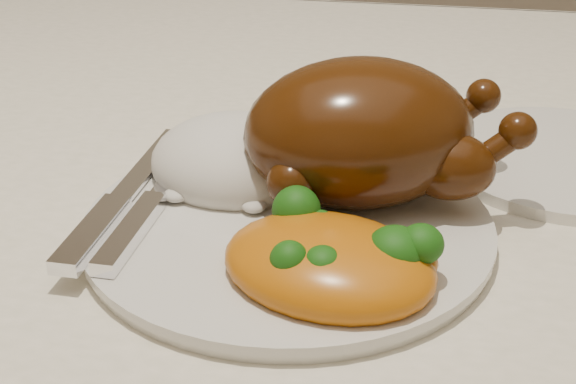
% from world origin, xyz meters
% --- Properties ---
extents(dining_table, '(1.60, 0.90, 0.76)m').
position_xyz_m(dining_table, '(0.00, 0.00, 0.67)').
color(dining_table, brown).
rests_on(dining_table, floor).
extents(tablecloth, '(1.73, 1.03, 0.18)m').
position_xyz_m(tablecloth, '(0.00, 0.00, 0.74)').
color(tablecloth, white).
rests_on(tablecloth, dining_table).
extents(dinner_plate, '(0.31, 0.31, 0.01)m').
position_xyz_m(dinner_plate, '(-0.00, -0.09, 0.77)').
color(dinner_plate, silver).
rests_on(dinner_plate, tablecloth).
extents(side_plate, '(0.25, 0.25, 0.01)m').
position_xyz_m(side_plate, '(0.18, 0.05, 0.77)').
color(side_plate, silver).
rests_on(side_plate, tablecloth).
extents(roast_chicken, '(0.20, 0.16, 0.10)m').
position_xyz_m(roast_chicken, '(0.04, -0.04, 0.82)').
color(roast_chicken, '#451E07').
rests_on(roast_chicken, dinner_plate).
extents(rice_mound, '(0.13, 0.12, 0.06)m').
position_xyz_m(rice_mound, '(-0.05, -0.03, 0.79)').
color(rice_mound, white).
rests_on(rice_mound, dinner_plate).
extents(mac_and_cheese, '(0.14, 0.12, 0.05)m').
position_xyz_m(mac_and_cheese, '(0.04, -0.15, 0.79)').
color(mac_and_cheese, orange).
rests_on(mac_and_cheese, dinner_plate).
extents(cutlery, '(0.04, 0.20, 0.01)m').
position_xyz_m(cutlery, '(-0.10, -0.10, 0.78)').
color(cutlery, silver).
rests_on(cutlery, dinner_plate).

